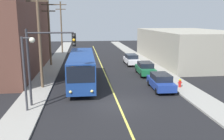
{
  "coord_description": "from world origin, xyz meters",
  "views": [
    {
      "loc": [
        -2.82,
        -18.2,
        6.8
      ],
      "look_at": [
        0.0,
        4.22,
        2.0
      ],
      "focal_mm": 37.91,
      "sensor_mm": 36.0,
      "label": 1
    }
  ],
  "objects_px": {
    "parked_car_blue": "(161,81)",
    "fire_hydrant": "(180,83)",
    "parked_car_white": "(131,59)",
    "utility_pole_near": "(39,33)",
    "parked_car_green": "(145,68)",
    "city_bus": "(82,67)",
    "traffic_signal_left_corner": "(49,53)",
    "street_lamp_left": "(27,63)",
    "utility_pole_mid": "(49,30)",
    "utility_pole_far": "(61,25)"
  },
  "relations": [
    {
      "from": "fire_hydrant",
      "to": "utility_pole_near",
      "type": "bearing_deg",
      "value": 172.98
    },
    {
      "from": "utility_pole_mid",
      "to": "parked_car_blue",
      "type": "bearing_deg",
      "value": -48.97
    },
    {
      "from": "parked_car_blue",
      "to": "parked_car_white",
      "type": "height_order",
      "value": "same"
    },
    {
      "from": "parked_car_green",
      "to": "traffic_signal_left_corner",
      "type": "bearing_deg",
      "value": -136.41
    },
    {
      "from": "street_lamp_left",
      "to": "fire_hydrant",
      "type": "bearing_deg",
      "value": 18.6
    },
    {
      "from": "utility_pole_near",
      "to": "utility_pole_far",
      "type": "bearing_deg",
      "value": 90.16
    },
    {
      "from": "city_bus",
      "to": "parked_car_blue",
      "type": "bearing_deg",
      "value": -23.89
    },
    {
      "from": "parked_car_green",
      "to": "utility_pole_near",
      "type": "relative_size",
      "value": 0.45
    },
    {
      "from": "traffic_signal_left_corner",
      "to": "city_bus",
      "type": "bearing_deg",
      "value": 69.99
    },
    {
      "from": "parked_car_white",
      "to": "street_lamp_left",
      "type": "distance_m",
      "value": 21.54
    },
    {
      "from": "utility_pole_mid",
      "to": "street_lamp_left",
      "type": "distance_m",
      "value": 18.72
    },
    {
      "from": "parked_car_blue",
      "to": "street_lamp_left",
      "type": "height_order",
      "value": "street_lamp_left"
    },
    {
      "from": "parked_car_blue",
      "to": "parked_car_green",
      "type": "height_order",
      "value": "same"
    },
    {
      "from": "utility_pole_near",
      "to": "utility_pole_far",
      "type": "height_order",
      "value": "utility_pole_far"
    },
    {
      "from": "city_bus",
      "to": "parked_car_blue",
      "type": "xyz_separation_m",
      "value": [
        7.73,
        -3.42,
        -0.98
      ]
    },
    {
      "from": "utility_pole_near",
      "to": "street_lamp_left",
      "type": "xyz_separation_m",
      "value": [
        0.09,
        -6.3,
        -1.85
      ]
    },
    {
      "from": "city_bus",
      "to": "utility_pole_mid",
      "type": "height_order",
      "value": "utility_pole_mid"
    },
    {
      "from": "utility_pole_near",
      "to": "utility_pole_far",
      "type": "distance_m",
      "value": 26.33
    },
    {
      "from": "street_lamp_left",
      "to": "fire_hydrant",
      "type": "distance_m",
      "value": 14.77
    },
    {
      "from": "utility_pole_mid",
      "to": "street_lamp_left",
      "type": "relative_size",
      "value": 1.71
    },
    {
      "from": "parked_car_blue",
      "to": "parked_car_green",
      "type": "bearing_deg",
      "value": 88.47
    },
    {
      "from": "city_bus",
      "to": "parked_car_white",
      "type": "height_order",
      "value": "city_bus"
    },
    {
      "from": "utility_pole_near",
      "to": "city_bus",
      "type": "bearing_deg",
      "value": 21.27
    },
    {
      "from": "utility_pole_near",
      "to": "traffic_signal_left_corner",
      "type": "bearing_deg",
      "value": -73.94
    },
    {
      "from": "parked_car_green",
      "to": "traffic_signal_left_corner",
      "type": "relative_size",
      "value": 0.74
    },
    {
      "from": "city_bus",
      "to": "parked_car_green",
      "type": "relative_size",
      "value": 2.73
    },
    {
      "from": "city_bus",
      "to": "parked_car_blue",
      "type": "height_order",
      "value": "city_bus"
    },
    {
      "from": "parked_car_white",
      "to": "parked_car_green",
      "type": "bearing_deg",
      "value": -87.46
    },
    {
      "from": "city_bus",
      "to": "parked_car_white",
      "type": "relative_size",
      "value": 2.76
    },
    {
      "from": "parked_car_white",
      "to": "utility_pole_near",
      "type": "bearing_deg",
      "value": -134.67
    },
    {
      "from": "fire_hydrant",
      "to": "parked_car_white",
      "type": "bearing_deg",
      "value": 99.34
    },
    {
      "from": "utility_pole_far",
      "to": "fire_hydrant",
      "type": "bearing_deg",
      "value": -63.72
    },
    {
      "from": "parked_car_green",
      "to": "city_bus",
      "type": "bearing_deg",
      "value": -158.57
    },
    {
      "from": "parked_car_blue",
      "to": "parked_car_white",
      "type": "distance_m",
      "value": 13.58
    },
    {
      "from": "utility_pole_near",
      "to": "utility_pole_far",
      "type": "xyz_separation_m",
      "value": [
        -0.07,
        26.33,
        0.19
      ]
    },
    {
      "from": "parked_car_white",
      "to": "utility_pole_far",
      "type": "height_order",
      "value": "utility_pole_far"
    },
    {
      "from": "parked_car_green",
      "to": "utility_pole_mid",
      "type": "height_order",
      "value": "utility_pole_mid"
    },
    {
      "from": "parked_car_green",
      "to": "fire_hydrant",
      "type": "relative_size",
      "value": 5.31
    },
    {
      "from": "parked_car_blue",
      "to": "street_lamp_left",
      "type": "distance_m",
      "value": 12.76
    },
    {
      "from": "parked_car_white",
      "to": "fire_hydrant",
      "type": "bearing_deg",
      "value": -80.66
    },
    {
      "from": "street_lamp_left",
      "to": "utility_pole_far",
      "type": "bearing_deg",
      "value": 90.28
    },
    {
      "from": "parked_car_green",
      "to": "traffic_signal_left_corner",
      "type": "height_order",
      "value": "traffic_signal_left_corner"
    },
    {
      "from": "utility_pole_near",
      "to": "parked_car_blue",
      "type": "bearing_deg",
      "value": -9.12
    },
    {
      "from": "traffic_signal_left_corner",
      "to": "parked_car_green",
      "type": "bearing_deg",
      "value": 43.59
    },
    {
      "from": "parked_car_blue",
      "to": "fire_hydrant",
      "type": "relative_size",
      "value": 5.31
    },
    {
      "from": "parked_car_green",
      "to": "traffic_signal_left_corner",
      "type": "distance_m",
      "value": 14.73
    },
    {
      "from": "parked_car_blue",
      "to": "utility_pole_near",
      "type": "bearing_deg",
      "value": 170.88
    },
    {
      "from": "utility_pole_near",
      "to": "parked_car_white",
      "type": "bearing_deg",
      "value": 45.33
    },
    {
      "from": "city_bus",
      "to": "parked_car_white",
      "type": "bearing_deg",
      "value": 53.21
    },
    {
      "from": "parked_car_white",
      "to": "utility_pole_near",
      "type": "relative_size",
      "value": 0.45
    }
  ]
}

